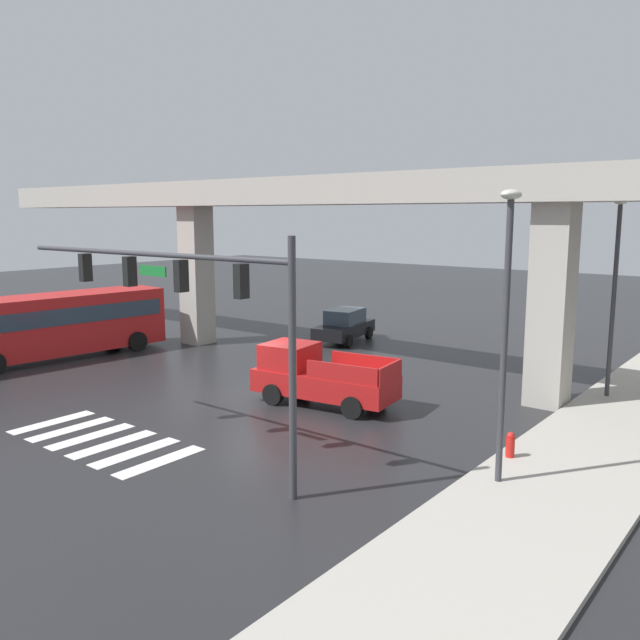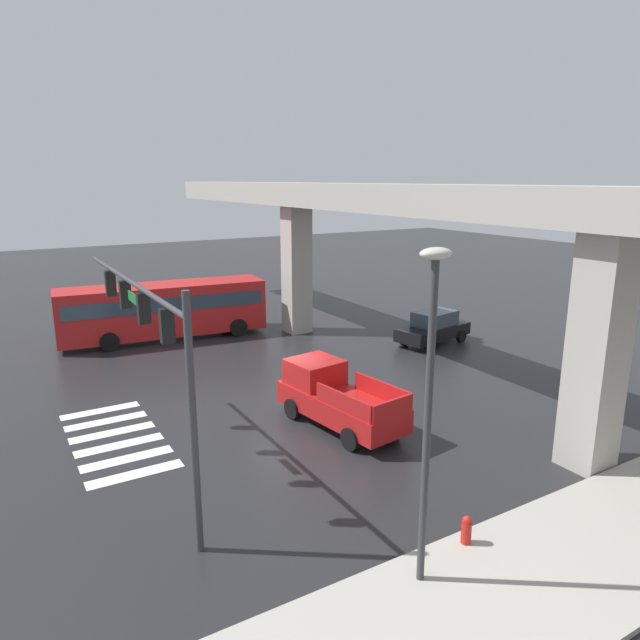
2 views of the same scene
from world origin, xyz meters
The scene contains 11 objects.
ground_plane centered at (0.00, 0.00, 0.00)m, with size 120.00×120.00×0.00m, color #232326.
crosswalk_stripes centered at (0.00, -6.32, 0.01)m, with size 6.05×2.80×0.01m.
elevated_overpass centered at (0.00, 5.55, 7.07)m, with size 48.95×2.38×8.27m.
sidewalk_east centered at (11.85, 2.00, 0.07)m, with size 4.00×36.00×0.15m, color #ADA89E.
pickup_truck centered at (2.68, 0.66, 0.99)m, with size 5.31×2.60×2.08m.
city_bus centered at (-11.54, -1.33, 1.72)m, with size 3.60×11.00×2.99m.
sedan_black centered at (-3.35, 10.60, 0.85)m, with size 2.56×4.56×1.72m.
traffic_signal_mast centered at (3.46, -5.85, 4.68)m, with size 10.89×0.32×6.20m.
street_lamp_near_corner centered at (10.65, -2.19, 4.56)m, with size 0.44×0.70×7.24m.
street_lamp_mid_block centered at (10.65, 7.58, 4.56)m, with size 0.44×0.70×7.24m.
fire_hydrant centered at (10.25, -0.46, 0.43)m, with size 0.24×0.24×0.85m.
Camera 1 is at (16.62, -16.94, 6.67)m, focal length 36.62 mm.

